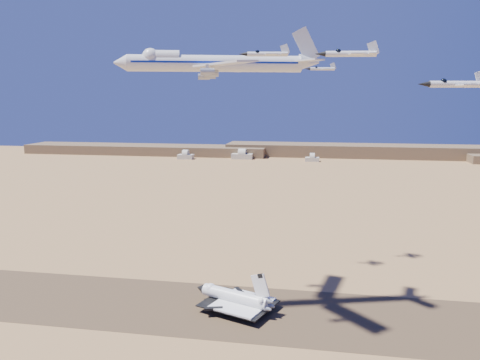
% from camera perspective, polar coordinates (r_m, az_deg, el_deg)
% --- Properties ---
extents(ground, '(1200.00, 1200.00, 0.00)m').
position_cam_1_polar(ground, '(200.83, -6.07, -15.16)').
color(ground, '#A6764A').
rests_on(ground, ground).
extents(runway, '(600.00, 50.00, 0.06)m').
position_cam_1_polar(runway, '(200.82, -6.07, -15.15)').
color(runway, brown).
rests_on(runway, ground).
extents(ridgeline, '(960.00, 90.00, 18.00)m').
position_cam_1_polar(ridgeline, '(706.49, 10.95, 3.36)').
color(ridgeline, brown).
rests_on(ridgeline, ground).
extents(hangars, '(200.50, 29.50, 30.00)m').
position_cam_1_polar(hangars, '(668.12, -0.16, 2.94)').
color(hangars, beige).
rests_on(hangars, ground).
extents(shuttle, '(36.51, 30.02, 17.76)m').
position_cam_1_polar(shuttle, '(196.33, -0.68, -14.18)').
color(shuttle, white).
rests_on(shuttle, runway).
extents(carrier_747, '(77.41, 57.84, 19.35)m').
position_cam_1_polar(carrier_747, '(181.15, -3.75, 14.01)').
color(carrier_747, silver).
extents(crew_a, '(0.50, 0.65, 1.59)m').
position_cam_1_polar(crew_a, '(190.03, 2.00, -16.34)').
color(crew_a, red).
rests_on(crew_a, runway).
extents(crew_b, '(0.62, 0.95, 1.85)m').
position_cam_1_polar(crew_b, '(189.56, 0.52, -16.36)').
color(crew_b, red).
rests_on(crew_b, runway).
extents(crew_c, '(1.11, 0.79, 1.72)m').
position_cam_1_polar(crew_c, '(188.54, 1.85, -16.54)').
color(crew_c, red).
rests_on(crew_c, runway).
extents(chase_jet_a, '(13.59, 7.68, 3.42)m').
position_cam_1_polar(chase_jet_a, '(129.63, 3.23, 15.09)').
color(chase_jet_a, silver).
extents(chase_jet_b, '(14.82, 8.21, 3.70)m').
position_cam_1_polar(chase_jet_b, '(115.30, 13.19, 14.77)').
color(chase_jet_b, silver).
extents(chase_jet_c, '(13.72, 7.90, 3.48)m').
position_cam_1_polar(chase_jet_c, '(101.49, 24.79, 10.58)').
color(chase_jet_c, silver).
extents(chase_jet_e, '(14.60, 8.04, 3.64)m').
position_cam_1_polar(chase_jet_e, '(228.43, 3.91, 14.21)').
color(chase_jet_e, silver).
extents(chase_jet_f, '(15.41, 8.91, 3.92)m').
position_cam_1_polar(chase_jet_f, '(242.82, 9.92, 13.22)').
color(chase_jet_f, silver).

